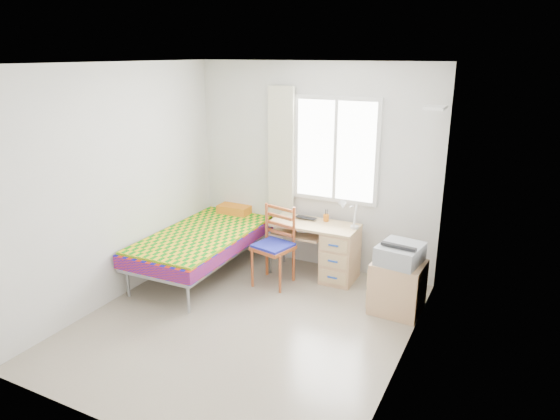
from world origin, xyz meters
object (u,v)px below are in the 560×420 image
object	(u,v)px
printer	(400,253)
bed	(211,235)
chair	(276,241)
desk	(335,251)
cabinet	(397,287)

from	to	relation	value
printer	bed	bearing A→B (deg)	-172.98
bed	chair	size ratio (longest dim) A/B	2.34
bed	desk	size ratio (longest dim) A/B	2.04
chair	cabinet	size ratio (longest dim) A/B	1.67
desk	printer	world-z (taller)	printer
desk	cabinet	size ratio (longest dim) A/B	1.91
bed	cabinet	distance (m)	2.42
desk	printer	distance (m)	1.05
desk	chair	world-z (taller)	chair
chair	printer	world-z (taller)	chair
desk	cabinet	distance (m)	1.01
cabinet	printer	bearing A→B (deg)	60.15
printer	chair	bearing A→B (deg)	-174.27
chair	printer	distance (m)	1.51
chair	cabinet	xyz separation A→B (m)	(1.50, -0.05, -0.25)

